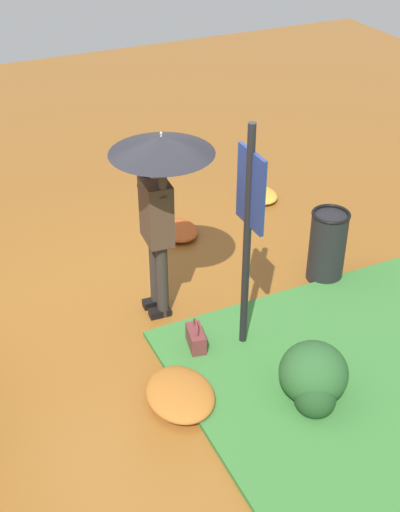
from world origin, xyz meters
TOP-DOWN VIEW (x-y plane):
  - ground_plane at (0.00, 0.00)m, footprint 18.00×18.00m
  - person_with_umbrella at (0.07, 0.23)m, footprint 0.96×0.96m
  - info_sign_post at (0.83, 0.76)m, footprint 0.44×0.07m
  - handbag at (0.73, 0.29)m, footprint 0.32×0.20m
  - trash_bin at (0.22, 2.10)m, footprint 0.42×0.42m
  - shrub_cluster at (1.76, 0.95)m, footprint 0.67×0.61m
  - leaf_pile_near_person at (-1.32, 0.99)m, footprint 0.59×0.47m
  - leaf_pile_by_bench at (1.29, -0.12)m, footprint 0.74×0.59m
  - leaf_pile_far_path at (-1.70, 2.36)m, footprint 0.56×0.45m

SIDE VIEW (x-z plane):
  - ground_plane at x=0.00m, z-range 0.00..0.00m
  - leaf_pile_far_path at x=-1.70m, z-range 0.00..0.12m
  - leaf_pile_near_person at x=-1.32m, z-range 0.00..0.13m
  - leaf_pile_by_bench at x=1.29m, z-range 0.00..0.16m
  - handbag at x=0.73m, z-range -0.06..0.31m
  - shrub_cluster at x=1.76m, z-range -0.02..0.53m
  - trash_bin at x=0.22m, z-range 0.00..0.84m
  - info_sign_post at x=0.83m, z-range 0.29..2.59m
  - person_with_umbrella at x=0.07m, z-range 0.53..2.57m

